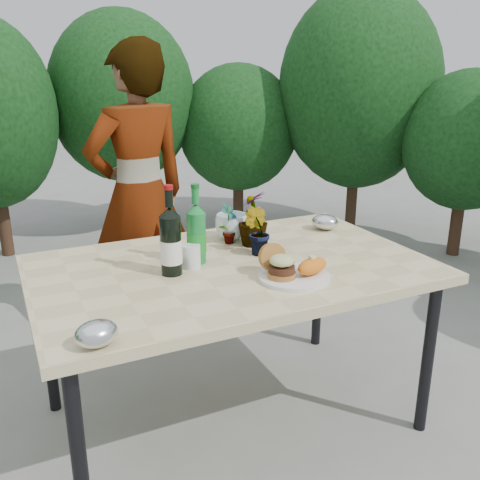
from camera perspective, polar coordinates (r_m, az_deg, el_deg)
name	(u,v)px	position (r m, az deg, el deg)	size (l,w,h in m)	color
ground	(233,418)	(2.57, -0.81, -18.42)	(80.00, 80.00, 0.00)	slate
patio_table	(232,277)	(2.23, -0.88, -3.99)	(1.60, 1.00, 0.75)	beige
shrub_hedge	(181,126)	(3.59, -6.29, 11.95)	(6.96, 5.06, 2.20)	#382316
dinner_plate	(294,276)	(2.07, 5.76, -3.89)	(0.28, 0.28, 0.01)	white
burger_stack	(279,264)	(2.04, 4.21, -2.59)	(0.11, 0.16, 0.11)	#B7722D
sweet_potato	(312,266)	(2.08, 7.69, -2.78)	(0.15, 0.08, 0.06)	orange
grilled_veg	(286,263)	(2.15, 4.91, -2.48)	(0.08, 0.05, 0.03)	olive
wine_bottle	(171,242)	(2.08, -7.40, -0.23)	(0.09, 0.09, 0.36)	black
sparkling_water	(196,234)	(2.20, -4.68, 0.60)	(0.08, 0.08, 0.33)	#167D30
plastic_cup	(192,257)	(2.16, -5.18, -1.77)	(0.07, 0.07, 0.10)	white
seedling_left	(229,223)	(2.43, -1.20, 1.78)	(0.10, 0.07, 0.19)	#1E521C
seedling_mid	(257,232)	(2.29, 1.83, 0.91)	(0.11, 0.09, 0.20)	#2C571E
seedling_right	(253,219)	(2.40, 1.41, 2.30)	(0.14, 0.14, 0.25)	#2C5A1F
blue_bowl	(232,227)	(2.50, -0.90, 1.43)	(0.15, 0.15, 0.12)	white
foil_packet_left	(96,334)	(1.64, -15.06, -9.62)	(0.13, 0.11, 0.08)	silver
foil_packet_right	(325,222)	(2.69, 9.03, 1.91)	(0.13, 0.11, 0.08)	silver
person	(139,195)	(3.05, -10.73, 4.69)	(0.61, 0.40, 1.67)	#A27551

